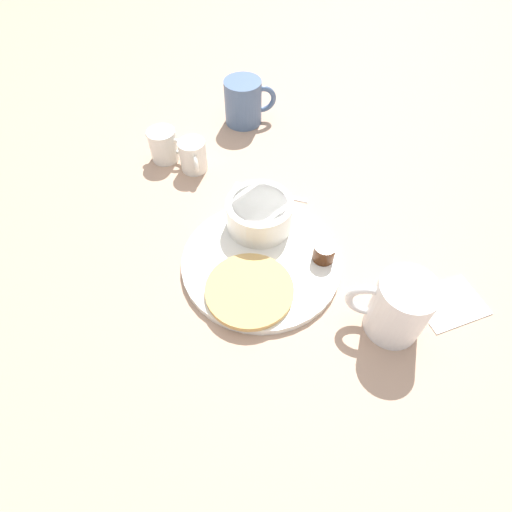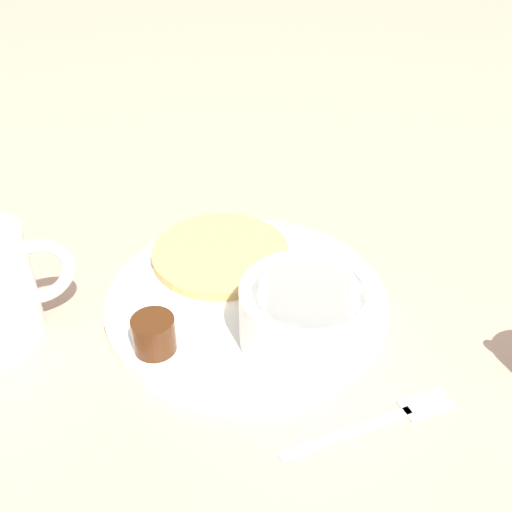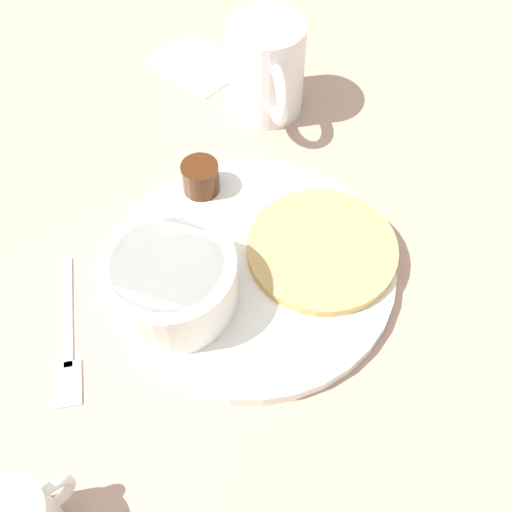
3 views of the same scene
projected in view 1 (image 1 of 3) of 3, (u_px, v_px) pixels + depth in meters
The scene contains 12 objects.
ground_plane at pixel (261, 264), 0.63m from camera, with size 4.00×4.00×0.00m, color tan.
plate at pixel (261, 262), 0.62m from camera, with size 0.25×0.25×0.01m.
pancake_stack at pixel (249, 290), 0.58m from camera, with size 0.13×0.13×0.01m.
bowl at pixel (260, 213), 0.64m from camera, with size 0.11×0.11×0.05m.
syrup_cup at pixel (324, 252), 0.61m from camera, with size 0.03×0.03×0.03m.
butter_ramekin at pixel (268, 210), 0.66m from camera, with size 0.05×0.05×0.05m.
coffee_mug at pixel (398, 308), 0.52m from camera, with size 0.10×0.08×0.10m.
creamer_pitcher_near at pixel (193, 155), 0.74m from camera, with size 0.05×0.07×0.06m.
creamer_pitcher_far at pixel (164, 145), 0.76m from camera, with size 0.07×0.06×0.06m.
fork at pixel (261, 191), 0.72m from camera, with size 0.12×0.10×0.00m.
napkin at pixel (450, 303), 0.58m from camera, with size 0.10×0.08×0.00m.
second_mug at pixel (244, 102), 0.82m from camera, with size 0.11×0.08×0.09m.
Camera 1 is at (0.15, 0.34, 0.50)m, focal length 28.00 mm.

